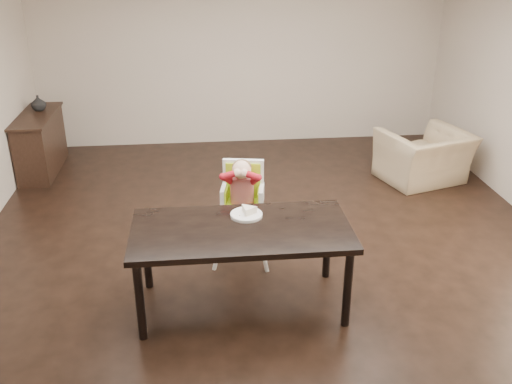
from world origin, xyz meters
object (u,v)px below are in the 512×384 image
high_chair (242,189)px  armchair (425,148)px  dining_table (241,236)px  sideboard (40,143)px

high_chair → armchair: 3.00m
dining_table → high_chair: 0.83m
high_chair → armchair: bearing=43.8°
armchair → high_chair: bearing=16.6°
high_chair → sideboard: 3.58m
sideboard → armchair: bearing=-9.9°
dining_table → sideboard: size_ratio=1.43×
high_chair → sideboard: size_ratio=0.82×
high_chair → sideboard: high_chair is taller
dining_table → sideboard: bearing=125.8°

